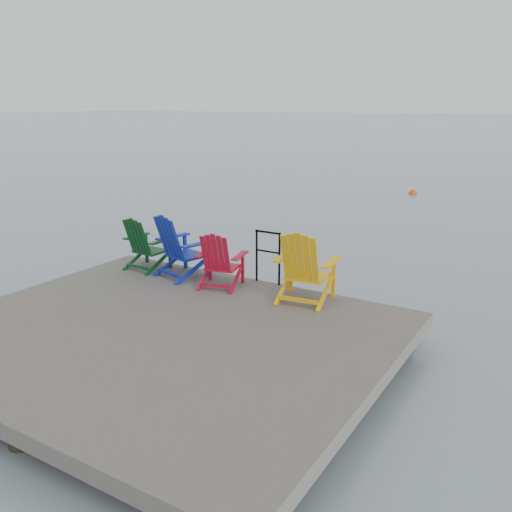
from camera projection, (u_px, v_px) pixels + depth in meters
The scene contains 8 objects.
ground at pixel (162, 363), 7.44m from camera, with size 400.00×400.00×0.00m, color gray.
dock at pixel (161, 339), 7.34m from camera, with size 6.00×5.00×1.40m.
handrail at pixel (268, 252), 9.04m from camera, with size 0.48×0.04×0.90m.
chair_green at pixel (145, 243), 9.82m from camera, with size 0.80×0.75×0.97m.
chair_blue at pixel (180, 246), 9.38m from camera, with size 1.02×0.97×1.11m.
chair_red at pixel (220, 260), 8.84m from camera, with size 0.87×0.82×0.94m.
chair_yellow at pixel (304, 266), 8.16m from camera, with size 0.97×0.91×1.13m.
buoy_a at pixel (413, 194), 21.31m from camera, with size 0.34×0.34×0.34m, color #D54C0C.
Camera 1 is at (4.62, -5.10, 3.43)m, focal length 38.00 mm.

